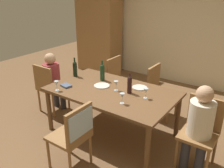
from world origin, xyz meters
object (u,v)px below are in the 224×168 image
Objects in this scene: wine_glass_near_right at (116,84)px; chair_near at (75,130)px; wine_glass_far at (56,84)px; chair_right_end at (201,128)px; person_woman_host at (53,78)px; chair_left_end at (49,85)px; chair_far_left at (118,78)px; dinner_plate_guest_left at (102,86)px; armoire_cabinet at (99,30)px; wine_bottle_dark_red at (102,72)px; wine_glass_centre at (146,91)px; person_man_bearded at (200,123)px; wine_glass_near_left at (122,96)px; wine_bottle_tall_green at (75,68)px; dining_table at (112,94)px; chair_far_right at (159,88)px; dinner_plate_host at (140,88)px; wine_bottle_short_olive at (130,84)px.

chair_near is at bearing -85.79° from wine_glass_near_right.
chair_right_end is at bearing 15.77° from wine_glass_far.
person_woman_host is at bearing 1.32° from chair_right_end.
chair_left_end is at bearing -175.13° from wine_glass_near_right.
chair_far_left is at bearing 83.66° from wine_glass_far.
chair_right_end is 3.74× the size of dinner_plate_guest_left.
wine_bottle_dark_red is (1.69, -2.08, -0.20)m from armoire_cabinet.
wine_glass_far is at bearing -6.34° from chair_far_left.
person_woman_host is 7.45× the size of wine_glass_centre.
person_man_bearded reaches higher than wine_glass_near_left.
person_woman_host is 3.35× the size of wine_bottle_tall_green.
wine_bottle_tall_green is at bearing -166.39° from wine_bottle_dark_red.
wine_glass_far is (-2.00, -0.45, 0.20)m from person_man_bearded.
person_man_bearded reaches higher than wine_glass_far.
chair_right_end is 0.81× the size of person_man_bearded.
person_woman_host is (-1.33, 0.03, -0.03)m from dining_table.
person_woman_host is at bearing 56.18° from chair_near.
chair_near is 6.17× the size of wine_glass_far.
wine_glass_centre is at bearing 3.04° from chair_right_end.
chair_far_right is 0.68m from dinner_plate_host.
chair_left_end is 6.17× the size of wine_glass_near_right.
armoire_cabinet is 2.37× the size of chair_left_end.
dining_table is at bearing -48.52° from armoire_cabinet.
wine_bottle_tall_green reaches higher than chair_far_left.
chair_left_end is 3.74× the size of dinner_plate_guest_left.
dining_table is (2.05, -2.32, -0.42)m from armoire_cabinet.
dinner_plate_guest_left is (-1.55, -0.05, 0.22)m from chair_right_end.
chair_right_end and chair_far_right have the same top height.
dinner_plate_host is (1.63, 0.29, 0.11)m from person_woman_host.
chair_far_left is at bearing 102.13° from wine_bottle_dark_red.
chair_far_right is at bearing -29.83° from armoire_cabinet.
wine_glass_far is at bearing -72.85° from wine_bottle_tall_green.
chair_far_right reaches higher than dinner_plate_host.
wine_glass_far is (-0.80, 0.47, 0.26)m from chair_near.
chair_left_end reaches higher than dinner_plate_guest_left.
wine_bottle_short_olive is 2.08× the size of wine_glass_near_right.
chair_left_end is 1.00× the size of chair_near.
wine_glass_near_right is 0.66× the size of dinner_plate_host.
person_man_bearded is at bearing -18.11° from dinner_plate_host.
chair_far_left is at bearing 67.49° from wine_bottle_tall_green.
dining_table is at bearing 3.75° from chair_right_end.
dinner_plate_guest_left is (0.30, -0.91, 0.22)m from chair_far_left.
wine_bottle_short_olive is at bearing -7.99° from chair_near.
wine_bottle_tall_green is at bearing 11.29° from person_woman_host.
chair_right_end is 1.32m from wine_glass_near_right.
chair_left_end is 2.77× the size of wine_bottle_tall_green.
dinner_plate_guest_left is at bearing 179.12° from wine_glass_near_right.
chair_near is 1.05m from dinner_plate_guest_left.
wine_glass_near_left and wine_glass_centre have the same top height.
wine_bottle_dark_red reaches higher than dinner_plate_guest_left.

